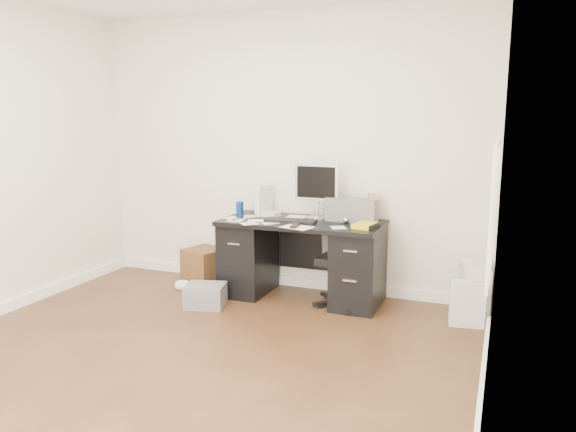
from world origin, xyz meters
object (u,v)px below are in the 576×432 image
pc_tower (474,291)px  office_chair (345,254)px  keyboard (290,221)px  wicker_basket (205,265)px  desk (302,257)px  lcd_monitor (317,191)px

pc_tower → office_chair: bearing=174.5°
keyboard → pc_tower: size_ratio=1.01×
office_chair → wicker_basket: size_ratio=2.72×
office_chair → desk: bearing=179.4°
office_chair → wicker_basket: 1.58m
desk → wicker_basket: 1.14m
lcd_monitor → wicker_basket: 1.48m
lcd_monitor → office_chair: lcd_monitor is taller
pc_tower → lcd_monitor: bearing=166.7°
keyboard → wicker_basket: 1.22m
office_chair → pc_tower: 1.15m
desk → wicker_basket: bearing=173.8°
keyboard → wicker_basket: bearing=161.7°
desk → wicker_basket: size_ratio=4.22×
desk → wicker_basket: (-1.11, 0.12, -0.22)m
office_chair → pc_tower: (1.12, 0.11, -0.25)m
office_chair → pc_tower: size_ratio=2.08×
pc_tower → wicker_basket: size_ratio=1.31×
desk → lcd_monitor: (0.10, 0.12, 0.62)m
lcd_monitor → keyboard: size_ratio=1.14×
lcd_monitor → pc_tower: bearing=-1.2°
desk → pc_tower: bearing=2.4°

